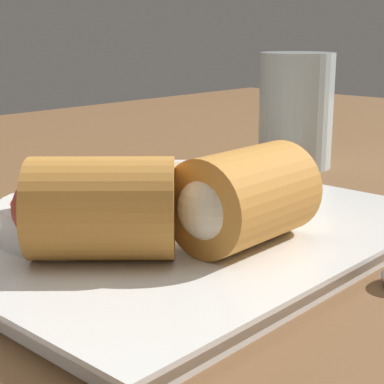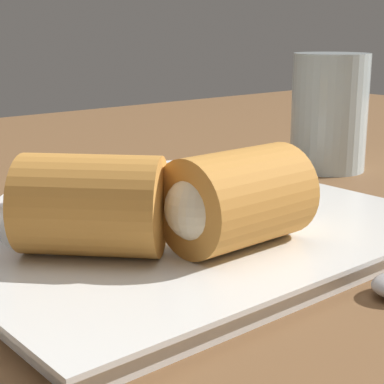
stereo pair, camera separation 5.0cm
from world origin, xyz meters
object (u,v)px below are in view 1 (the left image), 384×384
Objects in this scene: dipping_bowl_far at (71,217)px; drinking_glass at (296,110)px; serving_plate at (192,237)px; dipping_bowl_near at (178,186)px.

drinking_glass reaches higher than dipping_bowl_far.
serving_plate is 2.70× the size of drinking_glass.
dipping_bowl_near is (3.62, 4.72, 2.00)cm from serving_plate.
drinking_glass reaches higher than serving_plate.
serving_plate is at bearing -31.87° from dipping_bowl_far.
drinking_glass is (26.04, 9.48, 5.06)cm from serving_plate.
serving_plate is at bearing -159.99° from drinking_glass.
dipping_bowl_near is 23.13cm from drinking_glass.
drinking_glass reaches higher than dipping_bowl_near.
drinking_glass is at bearing 9.32° from dipping_bowl_far.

